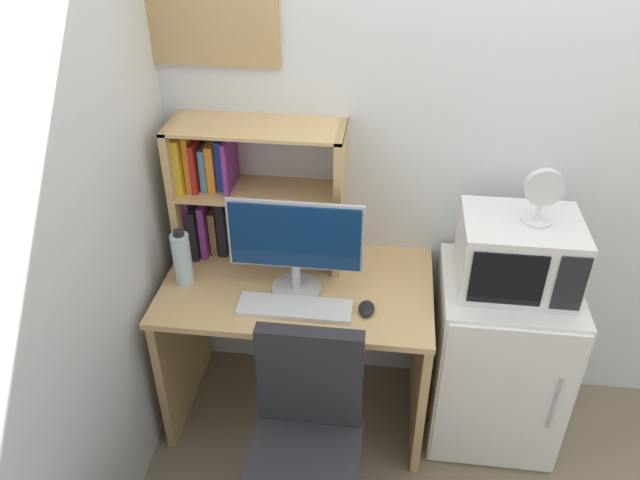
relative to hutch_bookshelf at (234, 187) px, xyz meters
The scene contains 11 objects.
desk 0.68m from the hutch_bookshelf, 35.22° to the right, with size 1.13×0.67×0.76m.
hutch_bookshelf is the anchor object (origin of this frame).
monitor 0.41m from the hutch_bookshelf, 39.98° to the right, with size 0.54×0.21×0.42m.
keyboard 0.59m from the hutch_bookshelf, 50.41° to the right, with size 0.45×0.14×0.02m, color silver.
computer_mouse 0.77m from the hutch_bookshelf, 30.78° to the right, with size 0.06×0.10×0.03m, color black.
water_bottle 0.37m from the hutch_bookshelf, 124.16° to the right, with size 0.08×0.08×0.25m.
mini_fridge 1.37m from the hutch_bookshelf, ahead, with size 0.55×0.56×0.81m.
microwave 1.20m from the hutch_bookshelf, ahead, with size 0.45×0.37×0.30m.
desk_fan 1.24m from the hutch_bookshelf, ahead, with size 0.14×0.11×0.23m.
desk_chair 1.13m from the hutch_bookshelf, 62.50° to the right, with size 0.46×0.46×0.91m.
wall_corkboard 0.74m from the hutch_bookshelf, 134.15° to the left, with size 0.61×0.02×0.48m, color tan.
Camera 1 is at (-0.63, -2.39, 2.34)m, focal length 34.83 mm.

